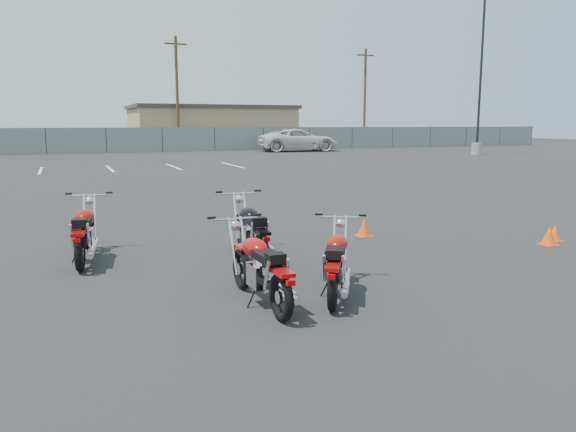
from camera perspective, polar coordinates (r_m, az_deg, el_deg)
name	(u,v)px	position (r m, az deg, el deg)	size (l,w,h in m)	color
ground	(291,265)	(8.49, 0.27, -5.03)	(120.00, 120.00, 0.00)	black
motorcycle_front_red	(85,233)	(9.20, -19.92, -1.66)	(0.76, 1.97, 0.97)	black
motorcycle_second_black	(252,232)	(8.73, -3.68, -1.61)	(0.78, 2.02, 0.99)	black
motorcycle_third_red	(261,269)	(6.63, -2.81, -5.40)	(0.74, 1.91, 0.93)	black
motorcycle_rear_red	(337,263)	(6.98, 4.98, -4.82)	(1.23, 1.72, 0.89)	black
training_cone_near	(364,227)	(10.72, 7.75, -1.16)	(0.28, 0.28, 0.33)	#FF510D
training_cone_far	(555,233)	(11.28, 25.46, -1.56)	(0.25, 0.25, 0.30)	#FF510D
training_cone_extra	(549,236)	(10.88, 25.00, -1.83)	(0.27, 0.27, 0.33)	#FF510D
light_pole_east	(479,109)	(40.53, 18.82, 10.21)	(0.80, 0.70, 11.31)	gray
chainlink_fence	(106,140)	(42.73, -17.98, 7.33)	(80.06, 0.06, 1.80)	slate
tan_building_east	(211,126)	(53.25, -7.86, 9.05)	(14.40, 9.40, 3.70)	tan
utility_pole_c	(177,91)	(47.56, -11.20, 12.34)	(1.80, 0.24, 9.00)	#44321F
utility_pole_d	(365,96)	(54.85, 7.81, 12.02)	(1.80, 0.24, 9.00)	#44321F
parking_line_stripes	(76,170)	(27.69, -20.74, 4.43)	(15.12, 4.00, 0.01)	silver
white_van	(298,134)	(43.10, 1.07, 8.36)	(6.97, 2.79, 2.65)	silver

